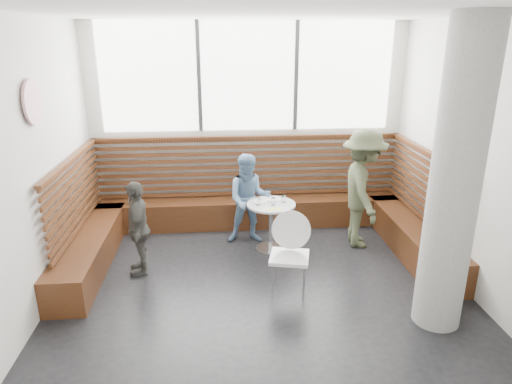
{
  "coord_description": "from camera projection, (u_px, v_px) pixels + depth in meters",
  "views": [
    {
      "loc": [
        -0.49,
        -4.73,
        2.98
      ],
      "look_at": [
        0.0,
        1.0,
        1.0
      ],
      "focal_mm": 32.0,
      "sensor_mm": 36.0,
      "label": 1
    }
  ],
  "objects": [
    {
      "name": "room",
      "position": [
        264.0,
        169.0,
        4.94
      ],
      "size": [
        5.0,
        5.0,
        3.2
      ],
      "color": "silver",
      "rests_on": "ground"
    },
    {
      "name": "booth",
      "position": [
        252.0,
        212.0,
        7.0
      ],
      "size": [
        5.0,
        2.5,
        1.44
      ],
      "color": "#3F200F",
      "rests_on": "ground"
    },
    {
      "name": "concrete_column",
      "position": [
        455.0,
        182.0,
        4.52
      ],
      "size": [
        0.5,
        0.5,
        3.2
      ],
      "primitive_type": "cylinder",
      "color": "gray",
      "rests_on": "ground"
    },
    {
      "name": "wall_art",
      "position": [
        33.0,
        102.0,
        4.89
      ],
      "size": [
        0.03,
        0.5,
        0.5
      ],
      "primitive_type": "cylinder",
      "rotation": [
        0.0,
        1.57,
        0.0
      ],
      "color": "white",
      "rests_on": "room"
    },
    {
      "name": "cafe_table",
      "position": [
        271.0,
        217.0,
        6.54
      ],
      "size": [
        0.7,
        0.7,
        0.71
      ],
      "color": "silver",
      "rests_on": "ground"
    },
    {
      "name": "cafe_chair",
      "position": [
        289.0,
        247.0,
        5.45
      ],
      "size": [
        0.47,
        0.46,
        0.99
      ],
      "rotation": [
        0.0,
        0.0,
        -0.23
      ],
      "color": "white",
      "rests_on": "ground"
    },
    {
      "name": "adult_man",
      "position": [
        363.0,
        189.0,
        6.6
      ],
      "size": [
        0.73,
        1.17,
        1.75
      ],
      "primitive_type": "imported",
      "rotation": [
        0.0,
        0.0,
        1.49
      ],
      "color": "#444B32",
      "rests_on": "ground"
    },
    {
      "name": "child_back",
      "position": [
        249.0,
        199.0,
        6.76
      ],
      "size": [
        0.68,
        0.54,
        1.36
      ],
      "primitive_type": "imported",
      "rotation": [
        0.0,
        0.0,
        -0.04
      ],
      "color": "#658AB0",
      "rests_on": "ground"
    },
    {
      "name": "child_left",
      "position": [
        138.0,
        228.0,
        5.87
      ],
      "size": [
        0.39,
        0.77,
        1.26
      ],
      "primitive_type": "imported",
      "rotation": [
        0.0,
        0.0,
        -1.45
      ],
      "color": "#484741",
      "rests_on": "ground"
    },
    {
      "name": "plate_near",
      "position": [
        260.0,
        202.0,
        6.53
      ],
      "size": [
        0.21,
        0.21,
        0.01
      ],
      "primitive_type": "cylinder",
      "color": "white",
      "rests_on": "cafe_table"
    },
    {
      "name": "plate_far",
      "position": [
        272.0,
        200.0,
        6.61
      ],
      "size": [
        0.21,
        0.21,
        0.01
      ],
      "primitive_type": "cylinder",
      "color": "white",
      "rests_on": "cafe_table"
    },
    {
      "name": "glass_left",
      "position": [
        258.0,
        201.0,
        6.4
      ],
      "size": [
        0.07,
        0.07,
        0.11
      ],
      "primitive_type": "cylinder",
      "color": "white",
      "rests_on": "cafe_table"
    },
    {
      "name": "glass_mid",
      "position": [
        273.0,
        201.0,
        6.42
      ],
      "size": [
        0.06,
        0.06,
        0.1
      ],
      "primitive_type": "cylinder",
      "color": "white",
      "rests_on": "cafe_table"
    },
    {
      "name": "glass_right",
      "position": [
        284.0,
        198.0,
        6.53
      ],
      "size": [
        0.07,
        0.07,
        0.1
      ],
      "primitive_type": "cylinder",
      "color": "white",
      "rests_on": "cafe_table"
    },
    {
      "name": "menu_card",
      "position": [
        274.0,
        209.0,
        6.27
      ],
      "size": [
        0.21,
        0.16,
        0.0
      ],
      "primitive_type": "cube",
      "rotation": [
        0.0,
        0.0,
        -0.09
      ],
      "color": "#A5C64C",
      "rests_on": "cafe_table"
    }
  ]
}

